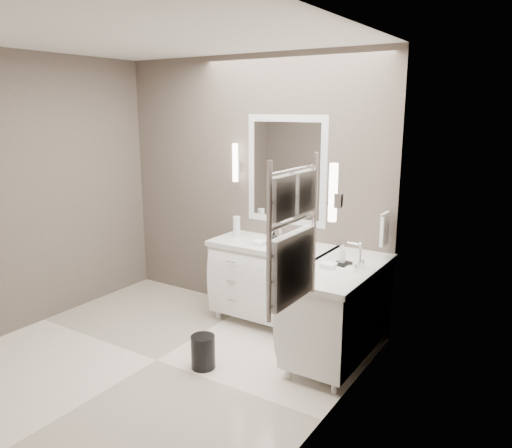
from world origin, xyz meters
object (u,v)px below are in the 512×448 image
Objects in this scene: vanity_back at (272,278)px; towel_ladder at (292,243)px; vanity_right at (339,307)px; waste_bin at (203,352)px.

towel_ladder reaches higher than vanity_back.
vanity_back is 1.00× the size of vanity_right.
vanity_right is 1.60m from towel_ladder.
vanity_right is 4.31× the size of waste_bin.
vanity_right reaches higher than waste_bin.
vanity_back is 1.38× the size of towel_ladder.
towel_ladder is at bearing -55.90° from vanity_back.
vanity_back is 2.16m from towel_ladder.
waste_bin is (-1.12, 0.53, -1.25)m from towel_ladder.
waste_bin is (-0.02, -1.10, -0.34)m from vanity_back.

